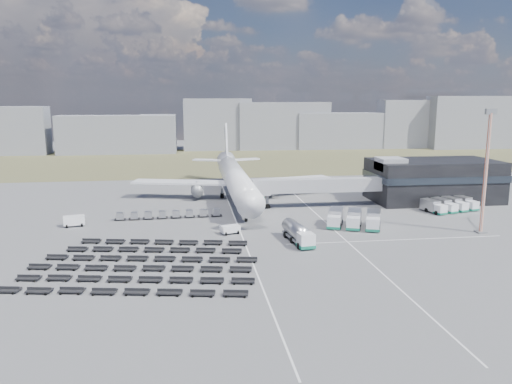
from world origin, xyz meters
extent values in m
plane|color=#565659|center=(0.00, 0.00, 0.00)|extent=(420.00, 420.00, 0.00)
cube|color=#4D4C2E|center=(0.00, 110.00, 0.01)|extent=(420.00, 90.00, 0.01)
cube|color=silver|center=(-2.00, 5.00, 0.01)|extent=(0.25, 110.00, 0.01)
cube|color=silver|center=(16.00, 5.00, 0.01)|extent=(0.25, 110.00, 0.01)
cube|color=silver|center=(25.00, -8.00, 0.01)|extent=(40.00, 0.25, 0.01)
cube|color=black|center=(48.00, 24.00, 5.00)|extent=(30.00, 16.00, 10.00)
cube|color=#262D38|center=(48.00, 24.00, 6.20)|extent=(30.40, 16.40, 1.60)
cube|color=#939399|center=(36.00, 22.00, 9.50)|extent=(6.00, 6.00, 3.00)
cube|color=#939399|center=(18.10, 20.50, 5.10)|extent=(29.80, 3.00, 3.00)
cube|color=#939399|center=(4.70, 20.00, 5.10)|extent=(4.00, 3.60, 3.40)
cylinder|color=slate|center=(6.20, 20.50, 2.55)|extent=(0.70, 0.70, 5.10)
cylinder|color=black|center=(6.20, 20.50, 0.45)|extent=(1.40, 0.90, 1.40)
cylinder|color=white|center=(0.00, 30.00, 5.30)|extent=(5.60, 48.00, 5.60)
cone|color=white|center=(0.00, 3.50, 5.30)|extent=(5.60, 5.00, 5.60)
cone|color=white|center=(0.00, 58.00, 6.10)|extent=(5.60, 8.00, 5.60)
cube|color=black|center=(0.00, 5.50, 6.10)|extent=(2.20, 2.00, 0.80)
cube|color=white|center=(-13.00, 35.00, 4.10)|extent=(25.59, 11.38, 0.50)
cube|color=white|center=(13.00, 35.00, 4.10)|extent=(25.59, 11.38, 0.50)
cylinder|color=slate|center=(-9.50, 33.00, 2.40)|extent=(3.00, 5.00, 3.00)
cylinder|color=slate|center=(9.50, 33.00, 2.40)|extent=(3.00, 5.00, 3.00)
cube|color=white|center=(-5.50, 60.00, 6.50)|extent=(9.49, 5.63, 0.35)
cube|color=white|center=(5.50, 60.00, 6.50)|extent=(9.49, 5.63, 0.35)
cube|color=white|center=(0.00, 61.00, 11.80)|extent=(0.50, 9.06, 11.45)
cylinder|color=slate|center=(0.00, 9.00, 1.25)|extent=(0.50, 0.50, 2.50)
cylinder|color=slate|center=(-3.20, 34.00, 1.25)|extent=(0.60, 0.60, 2.50)
cylinder|color=slate|center=(3.20, 34.00, 1.25)|extent=(0.60, 0.60, 2.50)
cylinder|color=black|center=(0.00, 9.00, 0.50)|extent=(0.50, 1.20, 1.20)
cube|color=gray|center=(-83.08, 144.30, 10.56)|extent=(19.81, 12.00, 21.13)
cube|color=gray|center=(-42.87, 142.29, 8.55)|extent=(52.07, 12.00, 17.11)
cube|color=gray|center=(-25.37, 157.39, 8.45)|extent=(16.86, 12.00, 16.89)
cube|color=gray|center=(2.82, 152.85, 12.25)|extent=(32.13, 12.00, 24.50)
cube|color=gray|center=(35.09, 151.58, 11.33)|extent=(44.23, 12.00, 22.67)
cube|color=gray|center=(62.99, 150.67, 8.78)|extent=(43.40, 12.00, 17.57)
cube|color=gray|center=(107.14, 150.28, 11.83)|extent=(46.46, 12.00, 23.67)
cube|color=gray|center=(127.71, 143.03, 12.84)|extent=(42.26, 12.00, 25.68)
cube|color=white|center=(7.76, -11.10, 1.53)|extent=(2.83, 2.83, 2.42)
cube|color=#147558|center=(7.76, -11.10, 0.58)|extent=(2.95, 2.95, 0.53)
cylinder|color=#A7A7AC|center=(7.10, -5.98, 2.00)|extent=(3.63, 8.17, 2.63)
cube|color=slate|center=(7.10, -5.98, 0.79)|extent=(3.53, 8.16, 0.37)
cylinder|color=black|center=(7.30, -7.55, 0.53)|extent=(2.86, 1.50, 1.16)
cube|color=white|center=(-4.00, 0.15, 0.77)|extent=(3.93, 2.95, 1.55)
cube|color=white|center=(-34.01, 9.63, 1.08)|extent=(4.30, 2.70, 2.16)
cube|color=white|center=(5.85, 33.71, 1.49)|extent=(2.75, 5.77, 2.60)
cube|color=#147558|center=(5.85, 33.71, 0.42)|extent=(2.85, 5.87, 0.42)
cube|color=white|center=(16.11, 0.74, 1.40)|extent=(3.18, 3.12, 2.36)
cube|color=#147558|center=(16.11, 0.74, 0.48)|extent=(3.32, 3.26, 0.48)
cube|color=#A7A7AC|center=(17.53, 4.22, 1.83)|extent=(4.26, 5.55, 2.79)
cube|color=white|center=(19.49, -0.64, 1.40)|extent=(3.18, 3.12, 2.36)
cube|color=#147558|center=(19.49, -0.64, 0.48)|extent=(3.32, 3.26, 0.48)
cube|color=#A7A7AC|center=(20.91, 2.84, 1.83)|extent=(4.26, 5.55, 2.79)
cube|color=white|center=(22.88, -2.02, 1.40)|extent=(3.18, 3.12, 2.36)
cube|color=#147558|center=(22.88, -2.02, 0.48)|extent=(3.32, 3.26, 0.48)
cube|color=#A7A7AC|center=(24.30, 1.46, 1.83)|extent=(4.26, 5.55, 2.79)
cube|color=white|center=(42.45, 9.26, 1.19)|extent=(2.58, 2.52, 2.01)
cube|color=#147558|center=(42.45, 9.26, 0.41)|extent=(2.70, 2.63, 0.41)
cube|color=#A7A7AC|center=(41.56, 12.33, 1.55)|extent=(3.29, 4.65, 2.38)
cube|color=white|center=(45.44, 10.13, 1.19)|extent=(2.58, 2.52, 2.01)
cube|color=#147558|center=(45.44, 10.13, 0.41)|extent=(2.70, 2.63, 0.41)
cube|color=#A7A7AC|center=(44.54, 13.20, 1.55)|extent=(3.29, 4.65, 2.38)
cube|color=white|center=(48.42, 11.01, 1.19)|extent=(2.58, 2.52, 2.01)
cube|color=#147558|center=(48.42, 11.01, 0.41)|extent=(2.70, 2.63, 0.41)
cube|color=#A7A7AC|center=(47.52, 14.07, 1.55)|extent=(3.29, 4.65, 2.38)
cube|color=white|center=(51.40, 11.88, 1.19)|extent=(2.58, 2.52, 2.01)
cube|color=#147558|center=(51.40, 11.88, 0.41)|extent=(2.70, 2.63, 0.41)
cube|color=#A7A7AC|center=(50.50, 14.95, 1.55)|extent=(3.29, 4.65, 2.38)
cube|color=black|center=(-25.66, 13.31, 0.27)|extent=(2.37, 1.52, 0.16)
cube|color=#A7A7AC|center=(-25.66, 13.31, 1.02)|extent=(1.48, 1.48, 1.33)
cube|color=black|center=(-22.82, 13.43, 0.27)|extent=(2.37, 1.52, 0.16)
cube|color=#A7A7AC|center=(-22.82, 13.43, 1.02)|extent=(1.48, 1.48, 1.33)
cube|color=black|center=(-19.97, 13.55, 0.27)|extent=(2.37, 1.52, 0.16)
cube|color=#A7A7AC|center=(-19.97, 13.55, 1.02)|extent=(1.48, 1.48, 1.33)
cube|color=black|center=(-17.13, 13.68, 0.27)|extent=(2.37, 1.52, 0.16)
cube|color=#A7A7AC|center=(-17.13, 13.68, 1.02)|extent=(1.48, 1.48, 1.33)
cube|color=black|center=(-14.29, 13.80, 0.27)|extent=(2.37, 1.52, 0.16)
cube|color=#A7A7AC|center=(-14.29, 13.80, 1.02)|extent=(1.48, 1.48, 1.33)
cube|color=black|center=(-11.45, 13.92, 0.27)|extent=(2.37, 1.52, 0.16)
cube|color=#A7A7AC|center=(-11.45, 13.92, 1.02)|extent=(1.48, 1.48, 1.33)
cube|color=black|center=(-8.61, 14.04, 0.27)|extent=(2.37, 1.52, 0.16)
cube|color=#A7A7AC|center=(-8.61, 14.04, 1.02)|extent=(1.48, 1.48, 1.33)
cube|color=black|center=(-5.77, 14.16, 0.27)|extent=(2.37, 1.52, 0.16)
cube|color=#A7A7AC|center=(-5.77, 14.16, 1.02)|extent=(1.48, 1.48, 1.33)
cube|color=black|center=(-20.54, -26.81, 0.38)|extent=(33.96, 7.63, 0.77)
cube|color=black|center=(-19.74, -22.39, 0.38)|extent=(33.96, 7.63, 0.77)
cube|color=black|center=(-18.95, -17.97, 0.38)|extent=(33.96, 7.63, 0.77)
cube|color=black|center=(-18.16, -13.55, 0.38)|extent=(33.96, 7.63, 0.77)
cube|color=black|center=(-17.36, -9.13, 0.38)|extent=(29.75, 6.87, 0.77)
cube|color=black|center=(-16.57, -4.71, 0.38)|extent=(29.75, 6.87, 0.77)
cylinder|color=#CE4921|center=(42.77, -5.42, 11.13)|extent=(0.62, 0.62, 22.26)
cube|color=slate|center=(42.77, -5.42, 22.52)|extent=(2.16, 0.62, 1.07)
cube|color=#565659|center=(42.77, -5.42, 0.13)|extent=(1.78, 1.78, 0.27)
camera|label=1|loc=(-11.37, -89.57, 25.02)|focal=35.00mm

